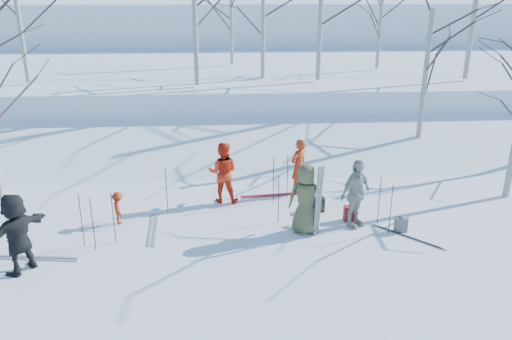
{
  "coord_description": "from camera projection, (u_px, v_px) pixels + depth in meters",
  "views": [
    {
      "loc": [
        -0.83,
        -11.12,
        5.86
      ],
      "look_at": [
        0.0,
        1.5,
        1.3
      ],
      "focal_mm": 35.0,
      "sensor_mm": 36.0,
      "label": 1
    }
  ],
  "objects": [
    {
      "name": "birch_plateau_c",
      "position": [
        380.0,
        23.0,
        24.19
      ],
      "size": [
        3.62,
        3.62,
        4.31
      ],
      "primitive_type": null,
      "color": "silver",
      "rests_on": "snow_plateau"
    },
    {
      "name": "birch_plateau_b",
      "position": [
        321.0,
        1.0,
        20.64
      ],
      "size": [
        5.17,
        5.17,
        6.52
      ],
      "primitive_type": null,
      "color": "silver",
      "rests_on": "snow_plateau"
    },
    {
      "name": "upright_ski_right",
      "position": [
        320.0,
        200.0,
        12.38
      ],
      "size": [
        0.11,
        0.23,
        1.89
      ],
      "primitive_type": "cube",
      "rotation": [
        0.1,
        0.0,
        0.17
      ],
      "color": "silver",
      "rests_on": "ground"
    },
    {
      "name": "skier_redor_behind",
      "position": [
        223.0,
        172.0,
        14.44
      ],
      "size": [
        0.96,
        0.8,
        1.8
      ],
      "primitive_type": "imported",
      "rotation": [
        0.0,
        0.0,
        3.0
      ],
      "color": "red",
      "rests_on": "ground"
    },
    {
      "name": "ski_pole_a",
      "position": [
        81.0,
        221.0,
        11.94
      ],
      "size": [
        0.02,
        0.02,
        1.34
      ],
      "primitive_type": "cylinder",
      "color": "black",
      "rests_on": "ground"
    },
    {
      "name": "ski_pair_c",
      "position": [
        38.0,
        258.0,
        11.57
      ],
      "size": [
        0.68,
        1.95,
        0.02
      ],
      "primitive_type": null,
      "rotation": [
        0.0,
        0.0,
        1.44
      ],
      "color": "silver",
      "rests_on": "ground"
    },
    {
      "name": "ski_pole_i",
      "position": [
        113.0,
        218.0,
        12.07
      ],
      "size": [
        0.02,
        0.02,
        1.34
      ],
      "primitive_type": "cylinder",
      "color": "black",
      "rests_on": "ground"
    },
    {
      "name": "skier_grey_west",
      "position": [
        17.0,
        233.0,
        10.77
      ],
      "size": [
        1.38,
        1.72,
        1.83
      ],
      "primitive_type": "imported",
      "rotation": [
        0.0,
        0.0,
        4.14
      ],
      "color": "black",
      "rests_on": "ground"
    },
    {
      "name": "ski_pair_a",
      "position": [
        272.0,
        195.0,
        15.13
      ],
      "size": [
        0.56,
        1.94,
        0.02
      ],
      "primitive_type": null,
      "rotation": [
        0.0,
        0.0,
        1.66
      ],
      "color": "#AB1825",
      "rests_on": "ground"
    },
    {
      "name": "ski_pair_d",
      "position": [
        408.0,
        237.0,
        12.57
      ],
      "size": [
        2.09,
        2.1,
        0.02
      ],
      "primitive_type": null,
      "rotation": [
        0.0,
        0.0,
        0.74
      ],
      "color": "silver",
      "rests_on": "ground"
    },
    {
      "name": "ski_pair_b",
      "position": [
        153.0,
        229.0,
        12.97
      ],
      "size": [
        0.45,
        1.93,
        0.02
      ],
      "primitive_type": null,
      "rotation": [
        0.0,
        0.0,
        0.07
      ],
      "color": "silver",
      "rests_on": "ground"
    },
    {
      "name": "skier_red_north",
      "position": [
        299.0,
        167.0,
        15.04
      ],
      "size": [
        0.74,
        0.71,
        1.71
      ],
      "primitive_type": "imported",
      "rotation": [
        0.0,
        0.0,
        3.84
      ],
      "color": "#A92D0F",
      "rests_on": "ground"
    },
    {
      "name": "birch_plateau_h",
      "position": [
        263.0,
        17.0,
        21.5
      ],
      "size": [
        4.19,
        4.19,
        5.13
      ],
      "primitive_type": null,
      "color": "silver",
      "rests_on": "snow_plateau"
    },
    {
      "name": "ski_pole_b",
      "position": [
        273.0,
        180.0,
        14.49
      ],
      "size": [
        0.02,
        0.02,
        1.34
      ],
      "primitive_type": "cylinder",
      "color": "black",
      "rests_on": "ground"
    },
    {
      "name": "birch_plateau_f",
      "position": [
        194.0,
        2.0,
        19.45
      ],
      "size": [
        5.11,
        5.11,
        6.45
      ],
      "primitive_type": null,
      "color": "silver",
      "rests_on": "snow_plateau"
    },
    {
      "name": "ground",
      "position": [
        260.0,
        239.0,
        12.48
      ],
      "size": [
        120.0,
        120.0,
        0.0
      ],
      "primitive_type": "plane",
      "color": "white",
      "rests_on": "ground"
    },
    {
      "name": "skier_red_seated",
      "position": [
        119.0,
        208.0,
        13.17
      ],
      "size": [
        0.49,
        0.65,
        0.89
      ],
      "primitive_type": "imported",
      "rotation": [
        0.0,
        0.0,
        1.89
      ],
      "color": "#A92D0F",
      "rests_on": "ground"
    },
    {
      "name": "birch_plateau_d",
      "position": [
        18.0,
        13.0,
        20.22
      ],
      "size": [
        4.54,
        4.54,
        5.63
      ],
      "primitive_type": null,
      "color": "silver",
      "rests_on": "snow_plateau"
    },
    {
      "name": "snow_plateau",
      "position": [
        238.0,
        82.0,
        28.1
      ],
      "size": [
        70.0,
        18.0,
        2.2
      ],
      "primitive_type": "cube",
      "color": "white",
      "rests_on": "ground"
    },
    {
      "name": "backpack_grey",
      "position": [
        401.0,
        225.0,
        12.82
      ],
      "size": [
        0.3,
        0.2,
        0.38
      ],
      "primitive_type": "cube",
      "color": "slate",
      "rests_on": "ground"
    },
    {
      "name": "ski_pole_e",
      "position": [
        93.0,
        224.0,
        11.74
      ],
      "size": [
        0.02,
        0.02,
        1.34
      ],
      "primitive_type": "cylinder",
      "color": "black",
      "rests_on": "ground"
    },
    {
      "name": "backpack_dark",
      "position": [
        318.0,
        204.0,
        14.01
      ],
      "size": [
        0.34,
        0.24,
        0.4
      ],
      "primitive_type": "cube",
      "color": "black",
      "rests_on": "ground"
    },
    {
      "name": "far_hill",
      "position": [
        231.0,
        33.0,
        47.47
      ],
      "size": [
        90.0,
        30.0,
        6.0
      ],
      "primitive_type": "cube",
      "color": "white",
      "rests_on": "ground"
    },
    {
      "name": "backpack_red",
      "position": [
        350.0,
        213.0,
        13.42
      ],
      "size": [
        0.32,
        0.22,
        0.42
      ],
      "primitive_type": "cube",
      "color": "#A51921",
      "rests_on": "ground"
    },
    {
      "name": "ski_pole_c",
      "position": [
        167.0,
        192.0,
        13.66
      ],
      "size": [
        0.02,
        0.02,
        1.34
      ],
      "primitive_type": "cylinder",
      "color": "black",
      "rests_on": "ground"
    },
    {
      "name": "birch_edge_e",
      "position": [
        424.0,
        85.0,
        17.99
      ],
      "size": [
        4.31,
        4.31,
        5.31
      ],
      "primitive_type": null,
      "color": "silver",
      "rests_on": "ground"
    },
    {
      "name": "ski_pole_h",
      "position": [
        287.0,
        177.0,
        14.75
      ],
      "size": [
        0.02,
        0.02,
        1.34
      ],
      "primitive_type": "cylinder",
      "color": "black",
      "rests_on": "ground"
    },
    {
      "name": "ski_pole_g",
      "position": [
        379.0,
        201.0,
        13.06
      ],
      "size": [
        0.02,
        0.02,
        1.34
      ],
      "primitive_type": "cylinder",
      "color": "black",
      "rests_on": "ground"
    },
    {
      "name": "ski_pole_d",
      "position": [
        391.0,
        209.0,
        12.57
      ],
      "size": [
        0.02,
        0.02,
        1.34
      ],
      "primitive_type": "cylinder",
      "color": "black",
      "rests_on": "ground"
    },
    {
      "name": "snow_ramp",
      "position": [
        247.0,
        150.0,
        19.0
      ],
      "size": [
        70.0,
        9.49,
        4.12
      ],
      "primitive_type": "cube",
      "rotation": [
        0.3,
        0.0,
        0.0
      ],
      "color": "white",
      "rests_on": "ground"
    },
    {
      "name": "ski_pole_f",
      "position": [
        279.0,
        199.0,
        13.18
      ],
      "size": [
        0.02,
        0.02,
        1.34
      ],
      "primitive_type": "cylinder",
      "color": "black",
      "rests_on": "ground"
    },
    {
      "name": "birch_plateau_e",
      "position": [
        231.0,
        17.0,
        25.59
      ],
      "size": [
        3.94,
        3.94,
        4.77
      ],
      "primitive_type": null,
      "color": "silver",
      "rests_on": "snow_plateau"
    },
    {
      "name": "skier_olive_center",
      "position": [
        306.0,
        199.0,
        12.56
      ],
      "size": [
        1.01,
        0.77,
        1.83
      ],
      "primitive_type": "imported",
      "rotation": [
        0.0,
        0.0,
        2.91
      ],
      "color": "#4B5030",
      "rests_on": "ground"
    },
    {
      "name": "dog",
      "position": [
        311.0,
        219.0,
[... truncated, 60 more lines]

